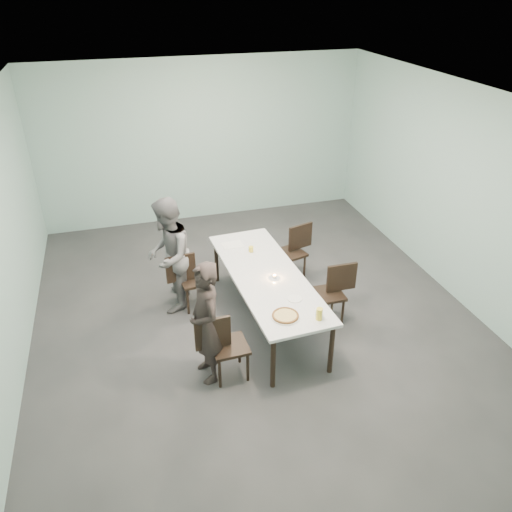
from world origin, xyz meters
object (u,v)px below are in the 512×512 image
object	(u,v)px
chair_near_left	(223,343)
pizza	(285,316)
table	(267,278)
diner_near	(206,323)
chair_near_right	(333,289)
water_tumbler	(319,313)
beer_glass	(319,314)
diner_far	(168,256)
chair_far_right	(294,248)
chair_far_left	(189,277)
amber_tumbler	(251,249)
side_plate	(295,299)
tealight	(274,277)

from	to	relation	value
chair_near_left	pizza	world-z (taller)	chair_near_left
table	diner_near	size ratio (longest dim) A/B	1.72
chair_near_right	pizza	distance (m)	1.23
pizza	water_tumbler	bearing A→B (deg)	-13.65
table	beer_glass	distance (m)	1.15
diner_near	diner_far	xyz separation A→B (m)	(-0.21, 1.57, 0.06)
chair_near_left	chair_far_right	xyz separation A→B (m)	(1.58, 1.92, 0.00)
chair_far_left	pizza	xyz separation A→B (m)	(0.88, -1.59, 0.27)
pizza	diner_far	bearing A→B (deg)	123.87
chair_far_left	chair_far_right	distance (m)	1.75
table	amber_tumbler	xyz separation A→B (m)	(-0.03, 0.66, 0.10)
table	water_tumbler	bearing A→B (deg)	-73.53
side_plate	amber_tumbler	size ratio (longest dim) A/B	2.25
diner_near	diner_far	bearing A→B (deg)	179.31
chair_near_left	diner_near	xyz separation A→B (m)	(-0.17, 0.07, 0.27)
chair_near_left	chair_near_right	bearing A→B (deg)	19.67
chair_far_left	pizza	size ratio (longest dim) A/B	2.56
water_tumbler	chair_far_right	bearing A→B (deg)	77.43
chair_far_left	side_plate	size ratio (longest dim) A/B	4.83
table	amber_tumbler	world-z (taller)	amber_tumbler
side_plate	pizza	bearing A→B (deg)	-126.35
pizza	amber_tumbler	distance (m)	1.61
chair_near_right	amber_tumbler	size ratio (longest dim) A/B	10.88
table	diner_far	bearing A→B (deg)	148.73
chair_far_left	diner_near	world-z (taller)	diner_near
chair_near_right	diner_far	xyz separation A→B (m)	(-2.07, 0.95, 0.33)
water_tumbler	diner_near	bearing A→B (deg)	171.03
table	tealight	xyz separation A→B (m)	(0.07, -0.11, 0.08)
table	tealight	world-z (taller)	tealight
diner_near	side_plate	size ratio (longest dim) A/B	8.56
beer_glass	amber_tumbler	bearing A→B (deg)	100.24
pizza	chair_far_right	bearing A→B (deg)	66.97
diner_near	chair_near_right	bearing A→B (deg)	100.01
chair_near_left	chair_near_right	size ratio (longest dim) A/B	1.00
beer_glass	side_plate	bearing A→B (deg)	105.24
beer_glass	diner_near	bearing A→B (deg)	168.40
diner_near	water_tumbler	bearing A→B (deg)	72.71
diner_far	table	bearing A→B (deg)	75.39
chair_far_right	side_plate	size ratio (longest dim) A/B	4.83
diner_far	beer_glass	world-z (taller)	diner_far
chair_near_right	tealight	xyz separation A→B (m)	(-0.81, 0.11, 0.27)
side_plate	chair_near_right	bearing A→B (deg)	30.15
diner_far	amber_tumbler	size ratio (longest dim) A/B	20.81
chair_far_left	beer_glass	bearing A→B (deg)	-61.82
chair_near_left	beer_glass	xyz separation A→B (m)	(1.10, -0.19, 0.32)
pizza	amber_tumbler	size ratio (longest dim) A/B	4.25
diner_far	chair_near_right	bearing A→B (deg)	82.09
chair_near_left	table	bearing A→B (deg)	45.71
side_plate	beer_glass	bearing A→B (deg)	-74.76
table	pizza	bearing A→B (deg)	-94.13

